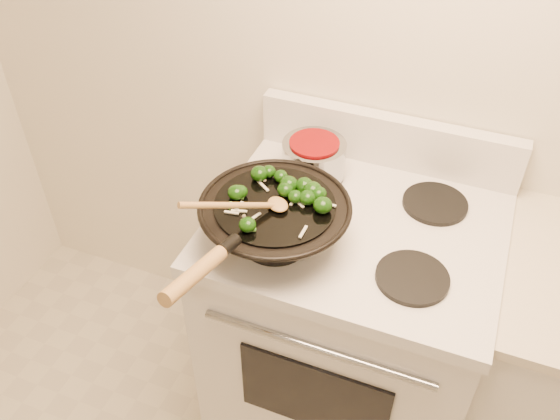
% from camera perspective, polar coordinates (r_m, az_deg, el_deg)
% --- Properties ---
extents(stove, '(0.78, 0.67, 1.08)m').
position_cam_1_polar(stove, '(1.94, 6.35, -11.05)').
color(stove, silver).
rests_on(stove, ground).
extents(wok, '(0.38, 0.64, 0.23)m').
position_cam_1_polar(wok, '(1.49, -0.58, -1.02)').
color(wok, black).
rests_on(wok, stove).
extents(stirfry, '(0.26, 0.25, 0.04)m').
position_cam_1_polar(stirfry, '(1.47, 0.57, 1.83)').
color(stirfry, black).
rests_on(stirfry, wok).
extents(wooden_spoon, '(0.21, 0.23, 0.11)m').
position_cam_1_polar(wooden_spoon, '(1.40, -2.84, 0.49)').
color(wooden_spoon, olive).
rests_on(wooden_spoon, wok).
extents(saucepan, '(0.18, 0.30, 0.11)m').
position_cam_1_polar(saucepan, '(1.72, 3.24, 5.01)').
color(saucepan, '#93979B').
rests_on(saucepan, stove).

